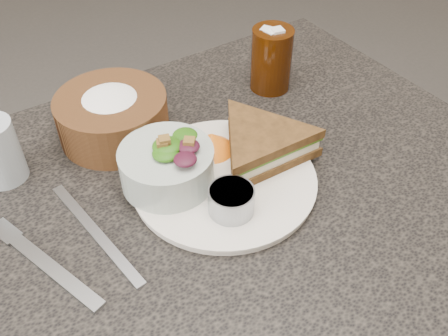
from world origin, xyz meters
name	(u,v)px	position (x,y,z in m)	size (l,w,h in m)	color
dining_table	(201,334)	(0.00, 0.00, 0.38)	(1.00, 0.70, 0.75)	black
dinner_plate	(224,180)	(0.06, 0.01, 0.76)	(0.27, 0.27, 0.01)	silver
sandwich	(261,144)	(0.13, 0.01, 0.79)	(0.19, 0.19, 0.05)	brown
salad_bowl	(166,161)	(-0.01, 0.04, 0.80)	(0.13, 0.13, 0.08)	#A1AFA7
dressing_ramekin	(231,201)	(0.03, -0.05, 0.78)	(0.06, 0.06, 0.04)	#8D939B
orange_wedge	(211,142)	(0.08, 0.07, 0.78)	(0.07, 0.07, 0.03)	orange
fork	(50,267)	(-0.21, 0.00, 0.75)	(0.02, 0.19, 0.01)	#9EA1A5
knife	(96,233)	(-0.14, 0.02, 0.75)	(0.01, 0.22, 0.00)	#ACAFB9
bread_basket	(112,110)	(-0.03, 0.20, 0.80)	(0.18, 0.18, 0.10)	brown
cola_glass	(272,56)	(0.27, 0.17, 0.81)	(0.07, 0.07, 0.13)	black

